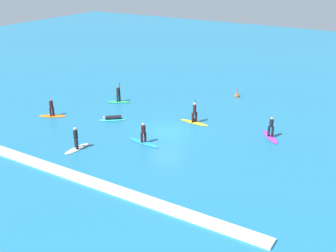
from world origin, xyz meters
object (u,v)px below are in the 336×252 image
(surfer_on_purple_board, at_px, (271,132))
(surfer_on_white_board, at_px, (76,142))
(surfer_on_green_board, at_px, (118,98))
(surfer_on_orange_board, at_px, (52,112))
(surfer_on_blue_board, at_px, (143,138))
(marker_buoy, at_px, (237,95))
(surfer_on_teal_board, at_px, (113,118))
(surfer_on_yellow_board, at_px, (194,118))

(surfer_on_purple_board, xyz_separation_m, surfer_on_white_board, (-11.80, -9.99, 0.14))
(surfer_on_green_board, bearing_deg, surfer_on_white_board, -98.95)
(surfer_on_orange_board, height_order, surfer_on_purple_board, surfer_on_purple_board)
(surfer_on_blue_board, distance_m, marker_buoy, 14.89)
(surfer_on_teal_board, distance_m, surfer_on_green_board, 4.97)
(surfer_on_orange_board, height_order, surfer_on_teal_board, surfer_on_orange_board)
(surfer_on_purple_board, relative_size, surfer_on_white_board, 1.05)
(surfer_on_orange_board, bearing_deg, surfer_on_purple_board, 165.44)
(surfer_on_purple_board, relative_size, surfer_on_blue_board, 0.83)
(surfer_on_yellow_board, relative_size, marker_buoy, 2.62)
(surfer_on_orange_board, distance_m, surfer_on_purple_board, 19.57)
(surfer_on_blue_board, bearing_deg, surfer_on_teal_board, -19.66)
(surfer_on_orange_board, xyz_separation_m, surfer_on_blue_board, (10.56, -0.47, -0.03))
(surfer_on_white_board, xyz_separation_m, marker_buoy, (5.25, 18.42, -0.42))
(surfer_on_orange_board, relative_size, surfer_on_teal_board, 1.07)
(surfer_on_orange_board, relative_size, surfer_on_purple_board, 0.98)
(surfer_on_purple_board, height_order, marker_buoy, surfer_on_purple_board)
(marker_buoy, bearing_deg, surfer_on_blue_board, -95.95)
(surfer_on_orange_board, xyz_separation_m, surfer_on_green_board, (2.66, 6.43, 0.01))
(surfer_on_purple_board, height_order, surfer_on_teal_board, surfer_on_purple_board)
(surfer_on_yellow_board, bearing_deg, surfer_on_green_board, -2.77)
(surfer_on_orange_board, relative_size, surfer_on_blue_board, 0.81)
(surfer_on_orange_board, distance_m, surfer_on_blue_board, 10.57)
(surfer_on_orange_board, xyz_separation_m, surfer_on_white_board, (6.86, -4.09, 0.11))
(surfer_on_orange_board, relative_size, marker_buoy, 2.31)
(surfer_on_orange_board, bearing_deg, surfer_on_teal_board, 170.70)
(surfer_on_purple_board, relative_size, marker_buoy, 2.37)
(surfer_on_orange_board, height_order, surfer_on_white_board, surfer_on_white_board)
(surfer_on_yellow_board, height_order, surfer_on_blue_board, surfer_on_yellow_board)
(surfer_on_purple_board, bearing_deg, surfer_on_green_board, 47.75)
(surfer_on_teal_board, distance_m, marker_buoy, 13.87)
(surfer_on_blue_board, bearing_deg, marker_buoy, -88.29)
(surfer_on_yellow_board, bearing_deg, marker_buoy, -88.02)
(surfer_on_orange_board, xyz_separation_m, surfer_on_purple_board, (18.66, 5.91, -0.03))
(surfer_on_purple_board, height_order, surfer_on_green_board, surfer_on_green_board)
(surfer_on_orange_board, height_order, surfer_on_blue_board, surfer_on_blue_board)
(marker_buoy, bearing_deg, surfer_on_teal_board, -119.30)
(surfer_on_purple_board, bearing_deg, surfer_on_teal_board, 65.01)
(surfer_on_white_board, xyz_separation_m, surfer_on_green_board, (-4.19, 10.52, -0.10))
(surfer_on_yellow_board, height_order, surfer_on_purple_board, surfer_on_yellow_board)
(surfer_on_teal_board, xyz_separation_m, marker_buoy, (6.79, 12.10, -0.01))
(surfer_on_green_board, xyz_separation_m, marker_buoy, (9.44, 7.90, -0.31))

